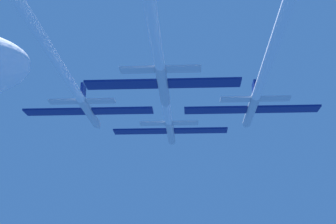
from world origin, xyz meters
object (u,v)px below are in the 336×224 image
(jet_right_wing, at_px, (271,52))
(jet_slot, at_px, (152,17))
(jet_left_wing, at_px, (54,57))
(jet_lead, at_px, (166,102))

(jet_right_wing, height_order, jet_slot, jet_right_wing)
(jet_left_wing, bearing_deg, jet_slot, -38.58)
(jet_lead, distance_m, jet_slot, 26.08)
(jet_lead, xyz_separation_m, jet_slot, (0.12, -26.07, -0.83))
(jet_right_wing, bearing_deg, jet_left_wing, 176.47)
(jet_left_wing, height_order, jet_right_wing, jet_left_wing)
(jet_lead, height_order, jet_slot, jet_lead)
(jet_lead, xyz_separation_m, jet_left_wing, (-12.18, -16.25, -0.07))
(jet_left_wing, relative_size, jet_right_wing, 1.00)
(jet_lead, height_order, jet_right_wing, jet_lead)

